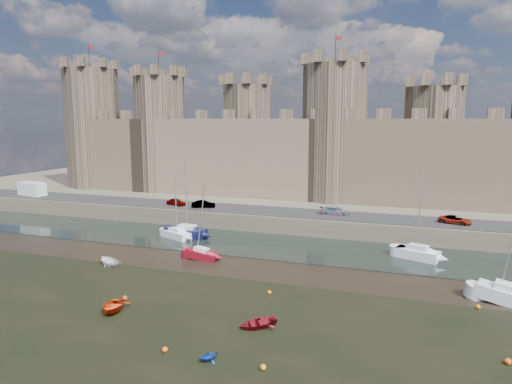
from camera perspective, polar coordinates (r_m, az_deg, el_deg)
ground at (r=38.48m, az=-6.46°, el=-16.21°), size 160.00×160.00×0.00m
seaweed_patch at (r=33.78m, az=-11.11°, el=-20.14°), size 70.00×34.00×0.01m
water_channel at (r=59.66m, az=3.54°, el=-6.86°), size 160.00×12.00×0.08m
quay at (r=93.82m, az=9.44°, el=-0.35°), size 160.00×60.00×2.50m
road at (r=68.49m, az=5.80°, el=-2.65°), size 160.00×7.00×0.10m
castle at (r=81.03m, az=7.75°, el=5.64°), size 108.50×11.00×29.00m
car_0 at (r=75.24m, az=-9.95°, el=-1.25°), size 3.76×2.41×1.19m
car_1 at (r=72.61m, az=-6.59°, el=-1.54°), size 3.90×2.44×1.21m
car_2 at (r=67.92m, az=9.84°, el=-2.34°), size 4.28×1.83×1.23m
car_3 at (r=66.71m, az=23.62°, el=-3.23°), size 4.52×3.13×1.15m
van at (r=93.32m, az=-26.20°, el=0.33°), size 5.97×3.33×2.46m
sailboat_0 at (r=64.52m, az=-9.90°, el=-5.13°), size 5.14×3.64×8.97m
sailboat_1 at (r=64.72m, az=-8.58°, el=-4.93°), size 5.68×2.70×11.00m
sailboat_2 at (r=57.51m, az=19.54°, el=-7.16°), size 5.31×3.58×10.67m
sailboat_4 at (r=54.81m, az=-6.80°, el=-7.66°), size 3.88×1.62×8.96m
sailboat_5 at (r=47.72m, az=29.03°, el=-11.18°), size 5.64×3.31×11.43m
dinghy_0 at (r=42.40m, az=-17.46°, el=-13.57°), size 3.66×4.26×0.74m
dinghy_1 at (r=33.32m, az=-5.95°, el=-19.69°), size 1.91×1.96×0.78m
dinghy_4 at (r=37.75m, az=0.18°, el=-16.13°), size 3.84×3.70×0.65m
dinghy_6 at (r=55.36m, az=-17.94°, el=-8.27°), size 3.66×3.23×0.63m
buoy_0 at (r=44.41m, az=-16.06°, el=-12.64°), size 0.48×0.48×0.48m
buoy_1 at (r=44.25m, az=1.68°, el=-12.41°), size 0.39×0.39×0.39m
buoy_2 at (r=32.24m, az=0.89°, el=-21.07°), size 0.42×0.42×0.42m
buoy_3 at (r=45.40m, az=26.01°, el=-12.78°), size 0.41×0.41×0.41m
buoy_4 at (r=34.86m, az=-11.32°, el=-18.77°), size 0.44×0.44×0.44m
buoy_5 at (r=36.99m, az=28.98°, el=-18.04°), size 0.46×0.46×0.46m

